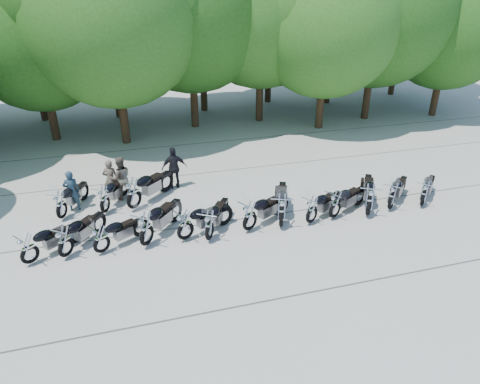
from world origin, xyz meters
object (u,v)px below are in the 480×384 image
object	(u,v)px
motorcycle_2	(101,238)
motorcycle_15	(133,192)
motorcycle_4	(185,224)
motorcycle_9	(336,204)
rider_0	(72,191)
motorcycle_5	(209,224)
motorcycle_10	(369,199)
motorcycle_1	(65,240)
motorcycle_3	(146,228)
motorcycle_14	(104,199)
motorcycle_7	(282,209)
motorcycle_0	(28,248)
motorcycle_6	(250,215)
motorcycle_11	(392,195)
rider_3	(111,179)
rider_2	(174,168)
motorcycle_8	(312,209)
motorcycle_12	(424,193)
motorcycle_13	(61,204)
rider_1	(121,178)

from	to	relation	value
motorcycle_2	motorcycle_15	distance (m)	2.96
motorcycle_4	motorcycle_9	bearing A→B (deg)	-114.41
motorcycle_9	rider_0	size ratio (longest dim) A/B	1.38
motorcycle_5	motorcycle_10	world-z (taller)	motorcycle_10
motorcycle_1	motorcycle_4	xyz separation A→B (m)	(3.73, -0.06, 0.01)
motorcycle_3	motorcycle_1	bearing A→B (deg)	37.82
motorcycle_3	motorcycle_15	world-z (taller)	motorcycle_15
motorcycle_14	motorcycle_7	bearing A→B (deg)	-177.82
motorcycle_0	motorcycle_6	xyz separation A→B (m)	(6.97, 0.00, 0.06)
motorcycle_9	motorcycle_11	xyz separation A→B (m)	(2.36, 0.03, 0.01)
motorcycle_3	motorcycle_6	xyz separation A→B (m)	(3.48, -0.04, -0.05)
motorcycle_14	motorcycle_9	bearing A→B (deg)	-171.69
motorcycle_7	rider_3	world-z (taller)	rider_3
rider_0	motorcycle_2	bearing A→B (deg)	107.46
motorcycle_11	motorcycle_15	xyz separation A→B (m)	(-9.29, 2.69, 0.10)
motorcycle_14	rider_2	bearing A→B (deg)	-123.93
motorcycle_6	motorcycle_11	size ratio (longest dim) A/B	1.03
motorcycle_2	motorcycle_0	bearing A→B (deg)	59.22
motorcycle_6	motorcycle_9	world-z (taller)	motorcycle_6
motorcycle_2	motorcycle_8	world-z (taller)	motorcycle_8
motorcycle_0	motorcycle_2	world-z (taller)	motorcycle_0
motorcycle_9	motorcycle_15	distance (m)	7.44
rider_0	motorcycle_3	bearing A→B (deg)	126.73
motorcycle_6	motorcycle_10	size ratio (longest dim) A/B	0.91
motorcycle_2	rider_2	xyz separation A→B (m)	(2.93, 4.27, 0.31)
motorcycle_3	motorcycle_7	bearing A→B (deg)	-142.01
motorcycle_6	motorcycle_12	world-z (taller)	motorcycle_6
motorcycle_0	motorcycle_3	bearing A→B (deg)	-127.55
motorcycle_2	motorcycle_15	size ratio (longest dim) A/B	0.79
motorcycle_9	motorcycle_15	bearing A→B (deg)	40.92
motorcycle_6	rider_0	xyz separation A→B (m)	(-5.91, 3.33, 0.15)
motorcycle_7	motorcycle_8	size ratio (longest dim) A/B	1.19
motorcycle_13	motorcycle_1	bearing A→B (deg)	122.36
motorcycle_4	rider_1	distance (m)	4.26
motorcycle_11	motorcycle_3	bearing A→B (deg)	48.43
motorcycle_8	motorcycle_10	size ratio (longest dim) A/B	0.85
rider_3	motorcycle_5	bearing A→B (deg)	138.17
motorcycle_3	rider_3	xyz separation A→B (m)	(-1.02, 3.92, 0.12)
motorcycle_5	rider_1	distance (m)	4.82
motorcycle_4	motorcycle_5	world-z (taller)	motorcycle_4
motorcycle_4	motorcycle_13	bearing A→B (deg)	32.55
motorcycle_12	motorcycle_15	xyz separation A→B (m)	(-10.61, 2.80, 0.13)
motorcycle_13	rider_3	world-z (taller)	rider_3
motorcycle_12	motorcycle_7	bearing A→B (deg)	47.07
motorcycle_10	rider_2	xyz separation A→B (m)	(-6.44, 4.42, 0.18)
motorcycle_8	motorcycle_13	distance (m)	8.98
rider_1	motorcycle_1	bearing A→B (deg)	57.44
motorcycle_8	motorcycle_10	world-z (taller)	motorcycle_10
motorcycle_13	motorcycle_0	bearing A→B (deg)	100.70
motorcycle_1	motorcycle_6	bearing A→B (deg)	-144.02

